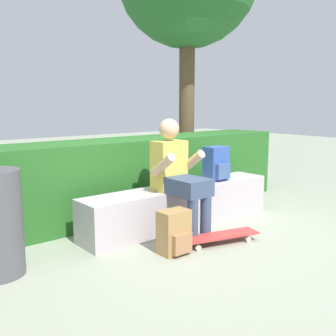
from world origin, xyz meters
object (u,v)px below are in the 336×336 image
(bench_main, at_px, (181,205))
(skateboard_near_person, at_px, (220,236))
(backpack_on_ground, at_px, (175,233))
(person_skater, at_px, (178,173))
(backpack_on_bench, at_px, (217,164))

(bench_main, relative_size, skateboard_near_person, 2.93)
(skateboard_near_person, distance_m, backpack_on_ground, 0.52)
(backpack_on_ground, bearing_deg, skateboard_near_person, -10.34)
(person_skater, xyz_separation_m, backpack_on_ground, (-0.38, -0.39, -0.45))
(skateboard_near_person, distance_m, backpack_on_bench, 1.10)
(bench_main, distance_m, backpack_on_bench, 0.69)
(person_skater, distance_m, backpack_on_bench, 0.80)
(person_skater, bearing_deg, backpack_on_bench, 14.34)
(skateboard_near_person, xyz_separation_m, backpack_on_bench, (0.66, 0.68, 0.56))
(person_skater, height_order, backpack_on_bench, person_skater)
(person_skater, relative_size, backpack_on_bench, 2.99)
(bench_main, distance_m, backpack_on_ground, 0.86)
(person_skater, bearing_deg, backpack_on_ground, -134.25)
(skateboard_near_person, bearing_deg, backpack_on_bench, 45.96)
(bench_main, height_order, skateboard_near_person, bench_main)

